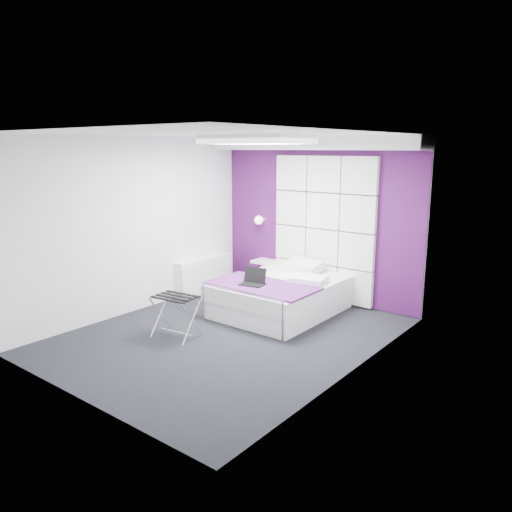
# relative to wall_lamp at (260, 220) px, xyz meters

# --- Properties ---
(floor) EXTENTS (4.40, 4.40, 0.00)m
(floor) POSITION_rel_wall_lamp_xyz_m (1.05, -2.06, -1.22)
(floor) COLOR black
(floor) RESTS_ON ground
(ceiling) EXTENTS (4.40, 4.40, 0.00)m
(ceiling) POSITION_rel_wall_lamp_xyz_m (1.05, -2.06, 1.38)
(ceiling) COLOR white
(ceiling) RESTS_ON wall_back
(wall_back) EXTENTS (3.60, 0.00, 3.60)m
(wall_back) POSITION_rel_wall_lamp_xyz_m (1.05, 0.14, 0.08)
(wall_back) COLOR silver
(wall_back) RESTS_ON floor
(wall_left) EXTENTS (0.00, 4.40, 4.40)m
(wall_left) POSITION_rel_wall_lamp_xyz_m (-0.75, -2.06, 0.08)
(wall_left) COLOR silver
(wall_left) RESTS_ON floor
(wall_right) EXTENTS (0.00, 4.40, 4.40)m
(wall_right) POSITION_rel_wall_lamp_xyz_m (2.85, -2.06, 0.08)
(wall_right) COLOR silver
(wall_right) RESTS_ON floor
(accent_wall) EXTENTS (3.58, 0.02, 2.58)m
(accent_wall) POSITION_rel_wall_lamp_xyz_m (1.05, 0.13, 0.08)
(accent_wall) COLOR #441047
(accent_wall) RESTS_ON wall_back
(soffit) EXTENTS (3.58, 0.50, 0.20)m
(soffit) POSITION_rel_wall_lamp_xyz_m (1.05, -0.11, 1.28)
(soffit) COLOR white
(soffit) RESTS_ON wall_back
(headboard) EXTENTS (1.80, 0.08, 2.30)m
(headboard) POSITION_rel_wall_lamp_xyz_m (1.20, 0.08, -0.05)
(headboard) COLOR silver
(headboard) RESTS_ON wall_back
(skylight) EXTENTS (1.36, 0.86, 0.12)m
(skylight) POSITION_rel_wall_lamp_xyz_m (1.05, -1.46, 1.33)
(skylight) COLOR white
(skylight) RESTS_ON ceiling
(wall_lamp) EXTENTS (0.15, 0.15, 0.15)m
(wall_lamp) POSITION_rel_wall_lamp_xyz_m (0.00, 0.00, 0.00)
(wall_lamp) COLOR white
(wall_lamp) RESTS_ON wall_back
(radiator) EXTENTS (0.22, 1.20, 0.60)m
(radiator) POSITION_rel_wall_lamp_xyz_m (-0.64, -0.76, -0.92)
(radiator) COLOR white
(radiator) RESTS_ON floor
(bed) EXTENTS (1.55, 1.87, 0.66)m
(bed) POSITION_rel_wall_lamp_xyz_m (1.05, -0.86, -0.94)
(bed) COLOR white
(bed) RESTS_ON floor
(nightstand) EXTENTS (0.42, 0.32, 0.05)m
(nightstand) POSITION_rel_wall_lamp_xyz_m (0.15, -0.04, -0.71)
(nightstand) COLOR white
(nightstand) RESTS_ON wall_back
(luggage_rack) EXTENTS (0.56, 0.41, 0.55)m
(luggage_rack) POSITION_rel_wall_lamp_xyz_m (0.54, -2.51, -0.95)
(luggage_rack) COLOR silver
(luggage_rack) RESTS_ON floor
(laptop) EXTENTS (0.34, 0.24, 0.24)m
(laptop) POSITION_rel_wall_lamp_xyz_m (0.94, -1.36, -0.64)
(laptop) COLOR black
(laptop) RESTS_ON bed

